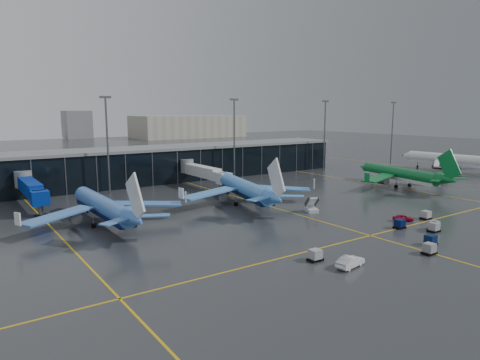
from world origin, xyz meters
TOP-DOWN VIEW (x-y plane):
  - ground at (0.00, 0.00)m, footprint 600.00×600.00m
  - terminal_pier at (0.00, 62.00)m, footprint 142.00×17.00m
  - jet_bridges at (-35.00, 42.99)m, footprint 94.00×27.50m
  - flood_masts at (5.00, 50.00)m, footprint 203.00×0.50m
  - distant_hangars at (49.94, 270.08)m, footprint 260.00×71.00m
  - taxi_lines at (10.00, 10.61)m, footprint 220.00×120.00m
  - airliner_arkefly at (-26.01, 19.81)m, footprint 32.92×37.36m
  - airliner_klm_near at (7.18, 19.70)m, footprint 42.10×45.57m
  - airliner_aer_lingus at (57.76, 12.95)m, footprint 39.43×43.03m
  - airliner_ba at (101.32, 21.80)m, footprint 40.71×45.55m
  - baggage_carts at (15.27, -19.67)m, footprint 38.07×14.17m
  - mobile_airstair at (14.15, 3.86)m, footprint 3.33×3.83m
  - service_van_red at (23.55, -12.22)m, footprint 4.22×3.49m
  - service_van_white at (-4.92, -23.39)m, footprint 5.24×2.56m

SIDE VIEW (x-z plane):
  - ground at x=0.00m, z-range 0.00..0.00m
  - taxi_lines at x=10.00m, z-range 0.00..0.02m
  - service_van_red at x=23.55m, z-range 0.00..1.36m
  - baggage_carts at x=15.27m, z-range -0.09..1.61m
  - mobile_airstair at x=14.15m, z-range -0.95..2.49m
  - service_van_white at x=-4.92m, z-range 0.00..1.65m
  - jet_bridges at x=-35.00m, z-range 0.95..8.15m
  - terminal_pier at x=0.00m, z-range 0.07..10.77m
  - airliner_arkefly at x=-26.01m, z-range 0.00..11.35m
  - airliner_aer_lingus at x=57.76m, z-range 0.00..11.50m
  - airliner_klm_near at x=7.18m, z-range 0.00..11.89m
  - airliner_ba at x=101.32m, z-range 0.00..13.19m
  - distant_hangars at x=49.94m, z-range -2.21..19.79m
  - flood_masts at x=5.00m, z-range 1.06..26.56m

